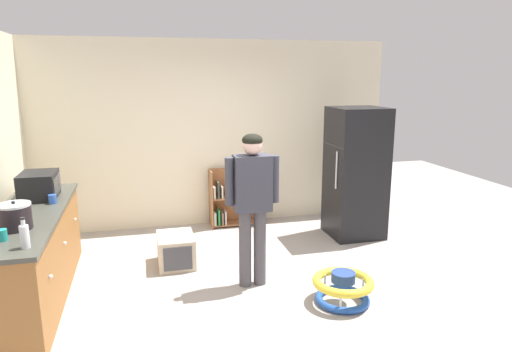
# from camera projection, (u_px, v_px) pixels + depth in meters

# --- Properties ---
(ground_plane) EXTENTS (12.00, 12.00, 0.00)m
(ground_plane) POSITION_uv_depth(u_px,v_px,m) (256.00, 289.00, 4.82)
(ground_plane) COLOR #A69D95
(ground_plane) RESTS_ON ground
(back_wall) EXTENTS (5.20, 0.06, 2.70)m
(back_wall) POSITION_uv_depth(u_px,v_px,m) (217.00, 134.00, 6.72)
(back_wall) COLOR #EEE3C2
(back_wall) RESTS_ON ground
(kitchen_counter) EXTENTS (0.65, 2.42, 0.90)m
(kitchen_counter) POSITION_uv_depth(u_px,v_px,m) (32.00, 256.00, 4.52)
(kitchen_counter) COLOR #9B6331
(kitchen_counter) RESTS_ON ground
(refrigerator) EXTENTS (0.73, 0.68, 1.78)m
(refrigerator) POSITION_uv_depth(u_px,v_px,m) (356.00, 173.00, 6.26)
(refrigerator) COLOR black
(refrigerator) RESTS_ON ground
(bookshelf) EXTENTS (0.80, 0.28, 0.85)m
(bookshelf) POSITION_uv_depth(u_px,v_px,m) (233.00, 200.00, 6.82)
(bookshelf) COLOR #A1683D
(bookshelf) RESTS_ON ground
(standing_person) EXTENTS (0.57, 0.22, 1.63)m
(standing_person) POSITION_uv_depth(u_px,v_px,m) (252.00, 196.00, 4.71)
(standing_person) COLOR #4F4D53
(standing_person) RESTS_ON ground
(baby_walker) EXTENTS (0.60, 0.60, 0.32)m
(baby_walker) POSITION_uv_depth(u_px,v_px,m) (343.00, 288.00, 4.50)
(baby_walker) COLOR blue
(baby_walker) RESTS_ON ground
(pet_carrier) EXTENTS (0.42, 0.55, 0.36)m
(pet_carrier) POSITION_uv_depth(u_px,v_px,m) (176.00, 250.00, 5.40)
(pet_carrier) COLOR beige
(pet_carrier) RESTS_ON ground
(microwave) EXTENTS (0.37, 0.48, 0.28)m
(microwave) POSITION_uv_depth(u_px,v_px,m) (39.00, 185.00, 4.93)
(microwave) COLOR black
(microwave) RESTS_ON kitchen_counter
(crock_pot) EXTENTS (0.28, 0.28, 0.26)m
(crock_pot) POSITION_uv_depth(u_px,v_px,m) (15.00, 216.00, 3.93)
(crock_pot) COLOR black
(crock_pot) RESTS_ON kitchen_counter
(banana_bunch) EXTENTS (0.12, 0.16, 0.04)m
(banana_bunch) POSITION_uv_depth(u_px,v_px,m) (8.00, 212.00, 4.35)
(banana_bunch) COLOR yellow
(banana_bunch) RESTS_ON kitchen_counter
(clear_bottle) EXTENTS (0.07, 0.07, 0.25)m
(clear_bottle) POSITION_uv_depth(u_px,v_px,m) (25.00, 236.00, 3.51)
(clear_bottle) COLOR silver
(clear_bottle) RESTS_ON kitchen_counter
(teal_cup) EXTENTS (0.08, 0.08, 0.09)m
(teal_cup) POSITION_uv_depth(u_px,v_px,m) (2.00, 235.00, 3.67)
(teal_cup) COLOR teal
(teal_cup) RESTS_ON kitchen_counter
(blue_cup) EXTENTS (0.08, 0.08, 0.09)m
(blue_cup) POSITION_uv_depth(u_px,v_px,m) (53.00, 199.00, 4.73)
(blue_cup) COLOR blue
(blue_cup) RESTS_ON kitchen_counter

